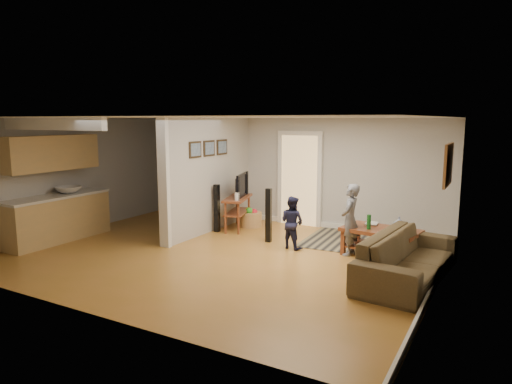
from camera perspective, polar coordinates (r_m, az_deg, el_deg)
ground at (r=8.54m, az=-4.53°, el=-7.75°), size 7.50×7.50×0.00m
room_shell at (r=9.20m, az=-8.71°, el=2.67°), size 7.54×6.02×2.52m
area_rug at (r=9.50m, az=13.70°, el=-6.20°), size 2.55×1.92×0.01m
sofa at (r=7.59m, az=18.35°, el=-10.36°), size 1.21×2.56×0.72m
coffee_table at (r=8.56m, az=15.47°, el=-5.19°), size 1.43×0.97×0.78m
tv_console at (r=10.30m, az=-2.26°, el=-1.00°), size 0.76×1.24×1.00m
speaker_left at (r=9.21m, az=1.58°, el=-2.94°), size 0.12×0.12×1.10m
speaker_right at (r=10.08m, az=-4.91°, el=-2.04°), size 0.11×0.11×1.06m
toy_basket at (r=10.60m, az=-0.68°, el=-3.33°), size 0.52×0.52×0.46m
child at (r=8.66m, az=11.53°, el=-7.66°), size 0.35×0.50×1.32m
toddler at (r=8.92m, az=4.48°, el=-7.00°), size 0.57×0.49×1.02m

